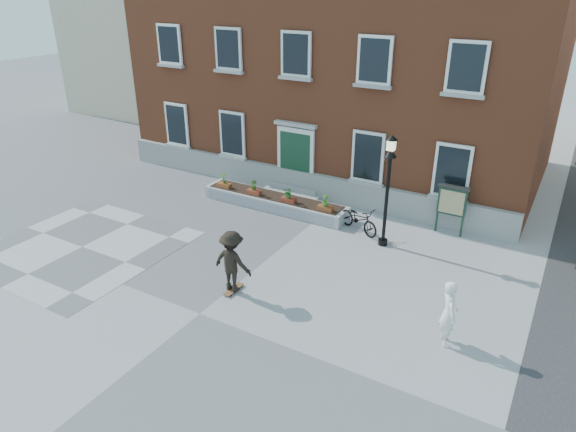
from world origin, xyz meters
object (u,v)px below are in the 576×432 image
Objects in this scene: lamp_post at (389,176)px; bicycle at (359,219)px; bystander at (449,313)px; skateboarder at (232,261)px; notice_board at (452,202)px.

bicycle is at bearing 154.78° from lamp_post.
bystander is 0.91× the size of skateboarder.
notice_board is at bearing -15.83° from bystander.
bicycle is 0.47× the size of lamp_post.
bicycle is 1.00× the size of notice_board.
lamp_post reaches higher than notice_board.
lamp_post reaches higher than bystander.
skateboarder is at bearing 67.84° from bystander.
lamp_post is at bearing -131.07° from notice_board.
lamp_post is 5.93m from skateboarder.
lamp_post reaches higher than skateboarder.
bystander is 6.42m from notice_board.
lamp_post is at bearing 61.06° from skateboarder.
bicycle is 5.81m from skateboarder.
bicycle is at bearing -153.40° from notice_board.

